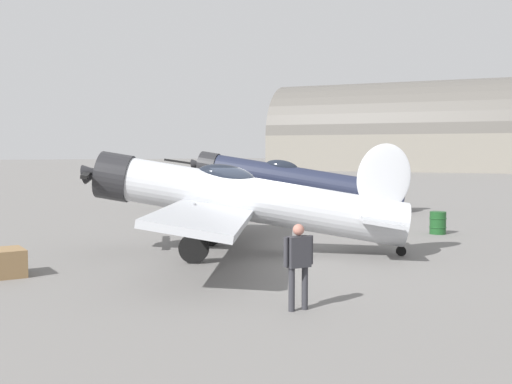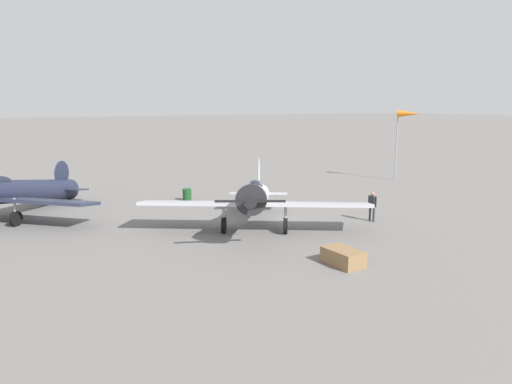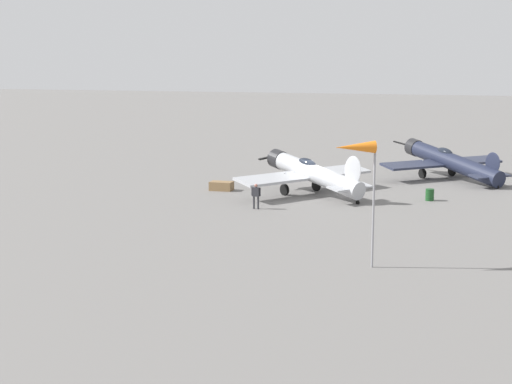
{
  "view_description": "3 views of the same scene",
  "coord_description": "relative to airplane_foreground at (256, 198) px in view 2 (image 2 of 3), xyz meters",
  "views": [
    {
      "loc": [
        -7.8,
        -16.2,
        2.99
      ],
      "look_at": [
        0.0,
        0.0,
        1.8
      ],
      "focal_mm": 44.26,
      "sensor_mm": 36.0,
      "label": 1
    },
    {
      "loc": [
        -21.91,
        11.08,
        6.44
      ],
      "look_at": [
        0.0,
        0.0,
        1.8
      ],
      "focal_mm": 33.55,
      "sensor_mm": 36.0,
      "label": 2
    },
    {
      "loc": [
        15.53,
        -49.38,
        8.98
      ],
      "look_at": [
        -2.05,
        -6.07,
        1.1
      ],
      "focal_mm": 52.08,
      "sensor_mm": 36.0,
      "label": 3
    }
  ],
  "objects": [
    {
      "name": "ground_plane",
      "position": [
        0.44,
        -0.25,
        -1.6
      ],
      "size": [
        400.0,
        400.0,
        0.0
      ],
      "primitive_type": "plane",
      "color": "slate"
    },
    {
      "name": "airplane_foreground",
      "position": [
        0.0,
        0.0,
        0.0
      ],
      "size": [
        9.03,
        11.01,
        3.3
      ],
      "rotation": [
        0.0,
        0.0,
        2.63
      ],
      "color": "#B7BABF",
      "rests_on": "ground_plane"
    },
    {
      "name": "airplane_mid_apron",
      "position": [
        8.02,
        11.41,
        -0.11
      ],
      "size": [
        10.42,
        10.03,
        2.95
      ],
      "rotation": [
        0.0,
        0.0,
        2.43
      ],
      "color": "#1E2338",
      "rests_on": "ground_plane"
    },
    {
      "name": "ground_crew_mechanic",
      "position": [
        -1.61,
        -6.32,
        -0.62
      ],
      "size": [
        0.63,
        0.24,
        1.63
      ],
      "rotation": [
        0.0,
        0.0,
        1.62
      ],
      "color": "#2D2D33",
      "rests_on": "ground_plane"
    },
    {
      "name": "equipment_crate",
      "position": [
        -6.71,
        -0.55,
        -1.28
      ],
      "size": [
        1.74,
        1.18,
        0.65
      ],
      "rotation": [
        0.0,
        0.0,
        0.1
      ],
      "color": "olive",
      "rests_on": "ground_plane"
    },
    {
      "name": "fuel_drum",
      "position": [
        8.23,
        0.92,
        -1.2
      ],
      "size": [
        0.61,
        0.61,
        0.8
      ],
      "color": "#19471E",
      "rests_on": "ground_plane"
    },
    {
      "name": "windsock_mast",
      "position": [
        7.86,
        -17.78,
        3.65
      ],
      "size": [
        1.84,
        1.39,
        5.78
      ],
      "color": "gray",
      "rests_on": "ground_plane"
    }
  ]
}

